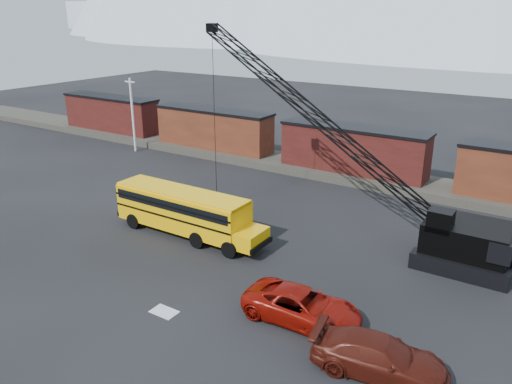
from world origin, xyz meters
TOP-DOWN VIEW (x-y plane):
  - ground at (0.00, 0.00)m, footprint 160.00×160.00m
  - gravel_berm at (0.00, 22.00)m, footprint 120.00×5.00m
  - boxcar_west_far at (-32.00, 22.00)m, footprint 13.70×3.10m
  - boxcar_west_near at (-16.00, 22.00)m, footprint 13.70×3.10m
  - boxcar_mid at (0.00, 22.00)m, footprint 13.70×3.10m
  - utility_pole at (-24.00, 18.00)m, footprint 1.40×0.24m
  - snow_patch at (0.50, -4.00)m, footprint 1.40×0.90m
  - school_bus at (-4.66, 3.93)m, footprint 11.65×2.65m
  - red_pickup at (6.83, -0.83)m, footprint 6.08×2.97m
  - maroon_suv at (11.39, -2.48)m, footprint 6.11×3.25m
  - crawler_crane at (3.35, 9.52)m, footprint 21.61×4.20m

SIDE VIEW (x-z plane):
  - ground at x=0.00m, z-range 0.00..0.00m
  - snow_patch at x=0.50m, z-range 0.00..0.02m
  - gravel_berm at x=0.00m, z-range 0.00..0.70m
  - red_pickup at x=6.83m, z-range 0.00..1.66m
  - maroon_suv at x=11.39m, z-range 0.00..1.69m
  - school_bus at x=-4.66m, z-range 0.20..3.39m
  - boxcar_west_far at x=-32.00m, z-range 0.68..4.85m
  - boxcar_west_near at x=-16.00m, z-range 0.68..4.85m
  - boxcar_mid at x=0.00m, z-range 0.68..4.85m
  - utility_pole at x=-24.00m, z-range 0.15..8.15m
  - crawler_crane at x=3.35m, z-range 0.30..14.37m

